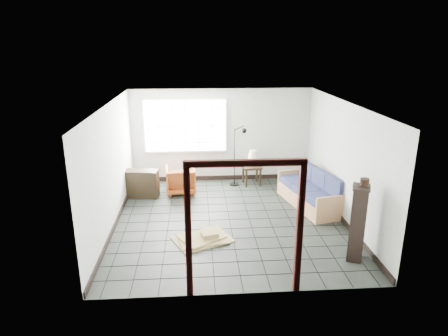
{
  "coord_description": "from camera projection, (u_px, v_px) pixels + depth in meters",
  "views": [
    {
      "loc": [
        -0.69,
        -8.14,
        3.82
      ],
      "look_at": [
        -0.1,
        0.3,
        1.12
      ],
      "focal_mm": 32.0,
      "sensor_mm": 36.0,
      "label": 1
    }
  ],
  "objects": [
    {
      "name": "console_shelf",
      "position": [
        140.0,
        184.0,
        10.16
      ],
      "size": [
        0.95,
        0.48,
        0.71
      ],
      "rotation": [
        0.0,
        0.0,
        -0.14
      ],
      "color": "black",
      "rests_on": "ground"
    },
    {
      "name": "floor_lamp",
      "position": [
        239.0,
        154.0,
        10.8
      ],
      "size": [
        0.44,
        0.31,
        1.7
      ],
      "rotation": [
        0.0,
        0.0,
        -0.01
      ],
      "color": "black",
      "rests_on": "ground"
    },
    {
      "name": "room_shell",
      "position": [
        230.0,
        147.0,
        8.46
      ],
      "size": [
        5.02,
        5.52,
        2.61
      ],
      "color": "#A9AFA8",
      "rests_on": "ground"
    },
    {
      "name": "armchair",
      "position": [
        181.0,
        179.0,
        10.44
      ],
      "size": [
        0.79,
        0.75,
        0.76
      ],
      "primitive_type": "imported",
      "rotation": [
        0.0,
        0.0,
        3.21
      ],
      "color": "maroon",
      "rests_on": "ground"
    },
    {
      "name": "pot",
      "position": [
        365.0,
        182.0,
        6.96
      ],
      "size": [
        0.21,
        0.21,
        0.12
      ],
      "rotation": [
        0.0,
        0.0,
        0.42
      ],
      "color": "black",
      "rests_on": "tall_shelf"
    },
    {
      "name": "cardboard_pile",
      "position": [
        203.0,
        238.0,
        8.02
      ],
      "size": [
        1.32,
        1.16,
        0.16
      ],
      "rotation": [
        0.0,
        0.0,
        0.37
      ],
      "color": "olive",
      "rests_on": "ground"
    },
    {
      "name": "futon_sofa",
      "position": [
        312.0,
        193.0,
        9.63
      ],
      "size": [
        1.2,
        2.14,
        0.9
      ],
      "rotation": [
        0.0,
        0.0,
        0.23
      ],
      "color": "#A46A4A",
      "rests_on": "ground"
    },
    {
      "name": "table_lamp",
      "position": [
        253.0,
        155.0,
        10.92
      ],
      "size": [
        0.37,
        0.37,
        0.43
      ],
      "rotation": [
        0.0,
        0.0,
        0.42
      ],
      "color": "black",
      "rests_on": "side_table"
    },
    {
      "name": "ground",
      "position": [
        229.0,
        220.0,
        8.94
      ],
      "size": [
        5.5,
        5.5,
        0.0
      ],
      "primitive_type": "plane",
      "color": "black",
      "rests_on": "ground"
    },
    {
      "name": "projector",
      "position": [
        253.0,
        163.0,
        11.03
      ],
      "size": [
        0.35,
        0.3,
        0.11
      ],
      "rotation": [
        0.0,
        0.0,
        0.18
      ],
      "color": "silver",
      "rests_on": "side_table"
    },
    {
      "name": "window_panel",
      "position": [
        185.0,
        126.0,
        10.96
      ],
      "size": [
        2.32,
        0.08,
        1.52
      ],
      "color": "silver",
      "rests_on": "ground"
    },
    {
      "name": "side_table",
      "position": [
        252.0,
        169.0,
        11.02
      ],
      "size": [
        0.54,
        0.54,
        0.54
      ],
      "rotation": [
        0.0,
        0.0,
        0.1
      ],
      "color": "black",
      "rests_on": "ground"
    },
    {
      "name": "open_box",
      "position": [
        321.0,
        206.0,
        9.25
      ],
      "size": [
        0.94,
        0.69,
        0.48
      ],
      "rotation": [
        0.0,
        0.0,
        -0.36
      ],
      "color": "olive",
      "rests_on": "ground"
    },
    {
      "name": "doorway_trim",
      "position": [
        245.0,
        212.0,
        5.96
      ],
      "size": [
        1.8,
        0.08,
        2.2
      ],
      "color": "#360F0C",
      "rests_on": "ground"
    },
    {
      "name": "tall_shelf",
      "position": [
        358.0,
        223.0,
        7.13
      ],
      "size": [
        0.42,
        0.47,
        1.41
      ],
      "rotation": [
        0.0,
        0.0,
        -0.41
      ],
      "color": "black",
      "rests_on": "ground"
    }
  ]
}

